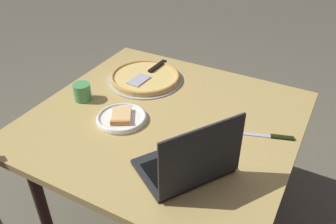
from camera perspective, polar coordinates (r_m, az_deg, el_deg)
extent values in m
plane|color=#625F4B|center=(2.05, -0.47, -17.71)|extent=(12.00, 12.00, 0.00)
cube|color=tan|center=(1.54, -0.59, -1.41)|extent=(1.12, 1.07, 0.03)
cylinder|color=#311E1D|center=(1.77, -19.80, -14.21)|extent=(0.05, 0.05, 0.69)
cylinder|color=#311E1D|center=(2.22, -4.80, -0.41)|extent=(0.05, 0.05, 0.69)
cylinder|color=#311E1D|center=(1.98, 16.17, -6.96)|extent=(0.05, 0.05, 0.69)
cube|color=black|center=(1.29, 2.41, -8.63)|extent=(0.36, 0.38, 0.02)
cube|color=black|center=(1.28, 2.42, -8.29)|extent=(0.26, 0.31, 0.00)
cube|color=black|center=(1.13, 5.54, -7.31)|extent=(0.18, 0.27, 0.24)
cube|color=black|center=(1.13, 5.48, -7.25)|extent=(0.16, 0.24, 0.21)
cylinder|color=white|center=(1.53, -7.53, -1.10)|extent=(0.22, 0.22, 0.01)
torus|color=white|center=(1.52, -7.56, -0.80)|extent=(0.21, 0.21, 0.01)
cube|color=#E6B773|center=(1.52, -7.58, -0.58)|extent=(0.13, 0.14, 0.02)
cube|color=#D28B48|center=(1.47, -7.74, -1.80)|extent=(0.08, 0.05, 0.03)
cylinder|color=#A8A59F|center=(1.82, -3.73, 5.28)|extent=(0.39, 0.39, 0.01)
cylinder|color=#DCBC65|center=(1.81, -3.74, 5.60)|extent=(0.35, 0.35, 0.02)
torus|color=tan|center=(1.81, -3.75, 5.83)|extent=(0.36, 0.36, 0.02)
cube|color=#B2B2C1|center=(1.77, -4.74, 5.23)|extent=(0.08, 0.12, 0.00)
cube|color=black|center=(1.89, -1.72, 7.46)|extent=(0.03, 0.15, 0.01)
cube|color=#B2B1CE|center=(1.48, 14.57, -3.67)|extent=(0.16, 0.07, 0.00)
cube|color=black|center=(1.49, 18.07, -3.95)|extent=(0.09, 0.05, 0.01)
cylinder|color=#4B9B55|center=(1.68, -13.75, 3.17)|extent=(0.08, 0.08, 0.08)
cylinder|color=#4F230D|center=(1.67, -13.86, 3.84)|extent=(0.07, 0.07, 0.00)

